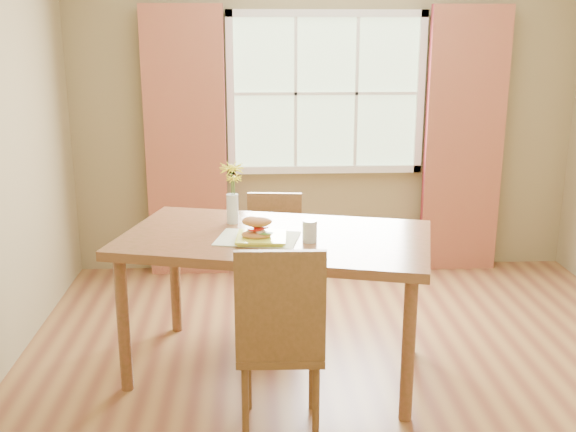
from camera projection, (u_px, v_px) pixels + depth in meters
The scene contains 12 objects.
room at pixel (361, 150), 3.75m from camera, with size 4.24×3.84×2.74m.
window at pixel (326, 93), 5.52m from camera, with size 1.62×0.06×1.32m.
curtain_left at pixel (186, 145), 5.48m from camera, with size 0.65×0.08×2.20m, color maroon.
curtain_right at pixel (464, 142), 5.59m from camera, with size 0.65×0.08×2.20m, color maroon.
dining_table at pixel (276, 249), 3.91m from camera, with size 1.94×1.39×0.85m.
chair_near at pixel (280, 334), 3.28m from camera, with size 0.44×0.44×1.03m.
chair_far at pixel (274, 255), 4.65m from camera, with size 0.42×0.42×0.91m.
placemat at pixel (258, 239), 3.81m from camera, with size 0.45×0.33×0.01m, color beige.
plate at pixel (261, 239), 3.77m from camera, with size 0.28×0.28×0.01m, color #D1E338.
croissant_sandwich at pixel (257, 228), 3.74m from camera, with size 0.18×0.13×0.13m.
water_glass at pixel (310, 232), 3.75m from camera, with size 0.08×0.08×0.12m.
flower_vase at pixel (232, 188), 4.07m from camera, with size 0.15×0.15×0.37m.
Camera 1 is at (-0.60, -3.69, 1.99)m, focal length 42.00 mm.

